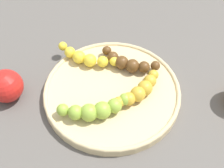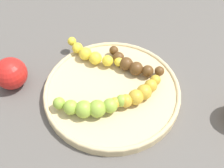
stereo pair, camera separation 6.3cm
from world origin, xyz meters
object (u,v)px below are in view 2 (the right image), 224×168
at_px(apple_red, 11,73).
at_px(banana_overripe, 133,65).
at_px(fruit_bowl, 112,91).
at_px(banana_yellow, 92,55).
at_px(banana_green, 90,107).
at_px(banana_spotted, 139,93).

bearing_deg(apple_red, banana_overripe, -2.06).
bearing_deg(banana_overripe, apple_red, -51.22).
relative_size(fruit_bowl, banana_yellow, 2.42).
bearing_deg(banana_yellow, fruit_bowl, 58.69).
height_order(banana_green, banana_overripe, banana_green).
bearing_deg(banana_yellow, banana_green, 32.94).
distance_m(fruit_bowl, apple_red, 0.23).
height_order(banana_green, banana_spotted, banana_green).
height_order(banana_green, apple_red, apple_red).
bearing_deg(banana_spotted, banana_yellow, -174.46).
height_order(banana_green, banana_yellow, banana_green).
xyz_separation_m(fruit_bowl, banana_yellow, (-0.03, 0.10, 0.02)).
distance_m(banana_green, banana_spotted, 0.10).
relative_size(fruit_bowl, banana_green, 1.97).
bearing_deg(banana_spotted, apple_red, -137.60).
bearing_deg(banana_green, apple_red, -119.74).
distance_m(fruit_bowl, banana_spotted, 0.06).
distance_m(banana_overripe, banana_yellow, 0.10).
bearing_deg(apple_red, fruit_bowl, -16.09).
relative_size(fruit_bowl, banana_spotted, 2.53).
distance_m(fruit_bowl, banana_overripe, 0.08).
relative_size(banana_green, apple_red, 2.11).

